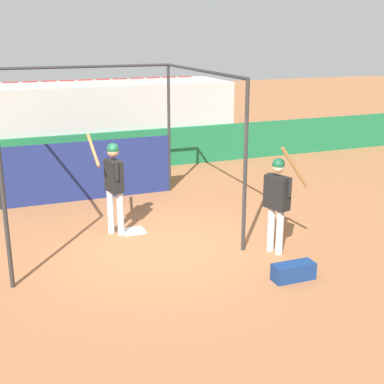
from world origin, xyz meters
name	(u,v)px	position (x,y,z in m)	size (l,w,h in m)	color
ground_plane	(158,246)	(0.00, 0.00, 0.00)	(60.00, 60.00, 0.00)	#935B38
outfield_wall	(94,153)	(0.00, 5.78, 0.56)	(24.00, 0.12, 1.12)	#196038
bleacher_section	(84,124)	(0.00, 7.04, 1.20)	(8.70, 2.40, 2.40)	#9E9E99
batting_cage	(93,152)	(-0.63, 2.64, 1.31)	(4.10, 4.15, 3.12)	#282828
home_plate	(134,231)	(-0.23, 0.90, 0.01)	(0.44, 0.44, 0.02)	white
player_batter	(114,180)	(-0.59, 0.91, 1.11)	(0.55, 0.79, 1.96)	silver
player_waiting	(277,197)	(1.88, -1.05, 1.06)	(0.56, 0.69, 2.02)	silver
equipment_bag	(293,271)	(1.59, -2.13, 0.14)	(0.70, 0.28, 0.28)	navy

